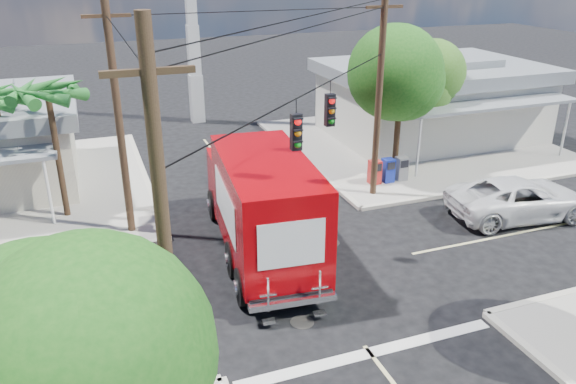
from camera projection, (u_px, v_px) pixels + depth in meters
ground at (309, 274)px, 18.73m from camera, size 120.00×120.00×0.00m
sidewalk_ne at (414, 144)px, 31.60m from camera, size 14.12×14.12×0.14m
road_markings at (327, 297)px, 17.46m from camera, size 32.00×32.00×0.01m
building_ne at (431, 98)px, 32.19m from camera, size 11.80×10.20×4.50m
radio_tower at (192, 31)px, 33.99m from camera, size 0.80×0.80×17.00m
tree_sw_front at (70, 357)px, 8.29m from camera, size 3.88×3.78×6.03m
tree_ne_front at (402, 79)px, 25.04m from camera, size 4.21×4.14×6.66m
tree_ne_back at (423, 78)px, 28.00m from camera, size 3.77×3.66×5.82m
palm_nw_front at (48, 95)px, 20.85m from camera, size 3.01×3.08×5.59m
utility_poles at (246, 131)px, 17.80m from camera, size 12.00×10.68×9.00m
vending_boxes at (388, 170)px, 25.91m from camera, size 1.90×0.50×1.10m
delivery_truck at (261, 204)px, 19.35m from camera, size 3.55×8.99×3.80m
parked_car at (520, 198)px, 22.62m from camera, size 6.11×3.38×1.62m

